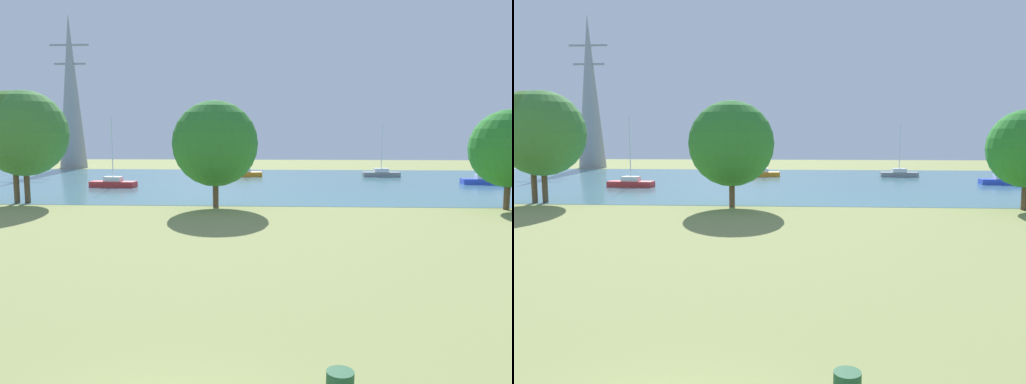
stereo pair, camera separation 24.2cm
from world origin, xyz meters
TOP-DOWN VIEW (x-y plane):
  - ground_plane at (0.00, 22.00)m, footprint 160.00×160.00m
  - water_surface at (0.00, 50.00)m, footprint 140.00×40.00m
  - sailboat_gray at (15.34, 57.90)m, footprint 4.80×1.51m
  - sailboat_blue at (24.81, 48.39)m, footprint 4.82×1.57m
  - sailboat_orange at (-2.76, 57.11)m, footprint 4.97×2.19m
  - sailboat_red at (-15.51, 43.34)m, footprint 4.91×1.88m
  - tree_east_far at (-19.07, 30.82)m, footprint 6.40×6.40m
  - tree_mid_shore at (-18.28, 30.99)m, footprint 6.85×6.85m
  - tree_east_near at (-2.76, 29.55)m, footprint 6.48×6.48m
  - electricity_pylon at (-32.47, 73.01)m, footprint 6.40×4.40m

SIDE VIEW (x-z plane):
  - ground_plane at x=0.00m, z-range 0.00..0.00m
  - water_surface at x=0.00m, z-range 0.00..0.02m
  - sailboat_orange at x=-2.76m, z-range -2.20..3.09m
  - sailboat_blue at x=24.81m, z-range -2.86..3.77m
  - sailboat_gray at x=15.34m, z-range -2.99..3.91m
  - sailboat_red at x=-15.51m, z-range -3.20..4.14m
  - tree_east_near at x=-2.76m, z-range 0.79..8.86m
  - tree_mid_shore at x=-18.28m, z-range 1.08..10.12m
  - tree_east_far at x=-19.07m, z-range 1.29..10.28m
  - electricity_pylon at x=-32.47m, z-range 0.01..25.06m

